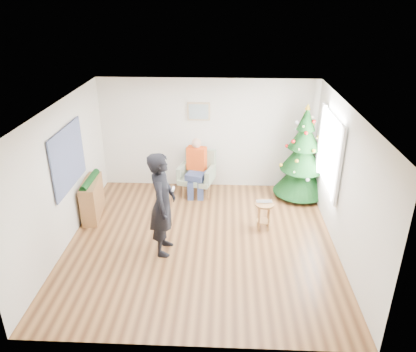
{
  "coord_description": "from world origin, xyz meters",
  "views": [
    {
      "loc": [
        0.43,
        -6.47,
        4.35
      ],
      "look_at": [
        0.1,
        0.6,
        1.1
      ],
      "focal_mm": 35.0,
      "sensor_mm": 36.0,
      "label": 1
    }
  ],
  "objects_px": {
    "christmas_tree": "(303,156)",
    "console": "(92,199)",
    "stool": "(264,216)",
    "armchair": "(197,178)",
    "standing_man": "(163,204)"
  },
  "relations": [
    {
      "from": "armchair",
      "to": "standing_man",
      "type": "bearing_deg",
      "value": -85.53
    },
    {
      "from": "armchair",
      "to": "console",
      "type": "height_order",
      "value": "armchair"
    },
    {
      "from": "christmas_tree",
      "to": "console",
      "type": "relative_size",
      "value": 2.19
    },
    {
      "from": "armchair",
      "to": "console",
      "type": "relative_size",
      "value": 1.01
    },
    {
      "from": "christmas_tree",
      "to": "standing_man",
      "type": "height_order",
      "value": "christmas_tree"
    },
    {
      "from": "christmas_tree",
      "to": "armchair",
      "type": "relative_size",
      "value": 2.16
    },
    {
      "from": "stool",
      "to": "console",
      "type": "bearing_deg",
      "value": 174.39
    },
    {
      "from": "christmas_tree",
      "to": "stool",
      "type": "height_order",
      "value": "christmas_tree"
    },
    {
      "from": "christmas_tree",
      "to": "console",
      "type": "xyz_separation_m",
      "value": [
        -4.48,
        -1.12,
        -0.59
      ]
    },
    {
      "from": "stool",
      "to": "armchair",
      "type": "relative_size",
      "value": 0.56
    },
    {
      "from": "console",
      "to": "standing_man",
      "type": "bearing_deg",
      "value": -41.84
    },
    {
      "from": "stool",
      "to": "armchair",
      "type": "bearing_deg",
      "value": 132.96
    },
    {
      "from": "armchair",
      "to": "standing_man",
      "type": "distance_m",
      "value": 2.48
    },
    {
      "from": "christmas_tree",
      "to": "console",
      "type": "height_order",
      "value": "christmas_tree"
    },
    {
      "from": "stool",
      "to": "standing_man",
      "type": "distance_m",
      "value": 2.15
    }
  ]
}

